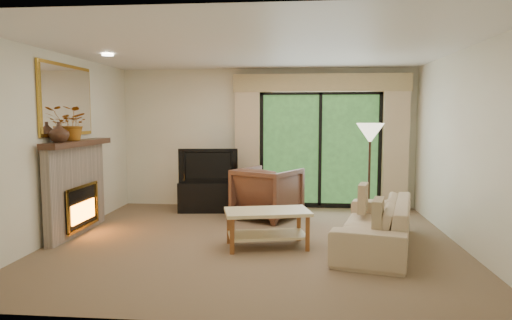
# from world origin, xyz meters

# --- Properties ---
(floor) EXTENTS (5.50, 5.50, 0.00)m
(floor) POSITION_xyz_m (0.00, 0.00, 0.00)
(floor) COLOR #7C6348
(floor) RESTS_ON ground
(ceiling) EXTENTS (5.50, 5.50, 0.00)m
(ceiling) POSITION_xyz_m (0.00, 0.00, 2.60)
(ceiling) COLOR white
(ceiling) RESTS_ON ground
(wall_back) EXTENTS (5.00, 0.00, 5.00)m
(wall_back) POSITION_xyz_m (0.00, 2.50, 1.30)
(wall_back) COLOR #F6E9CA
(wall_back) RESTS_ON ground
(wall_front) EXTENTS (5.00, 0.00, 5.00)m
(wall_front) POSITION_xyz_m (0.00, -2.50, 1.30)
(wall_front) COLOR #F6E9CA
(wall_front) RESTS_ON ground
(wall_left) EXTENTS (0.00, 5.00, 5.00)m
(wall_left) POSITION_xyz_m (-2.75, 0.00, 1.30)
(wall_left) COLOR #F6E9CA
(wall_left) RESTS_ON ground
(wall_right) EXTENTS (0.00, 5.00, 5.00)m
(wall_right) POSITION_xyz_m (2.75, 0.00, 1.30)
(wall_right) COLOR #F6E9CA
(wall_right) RESTS_ON ground
(fireplace) EXTENTS (0.24, 1.70, 1.37)m
(fireplace) POSITION_xyz_m (-2.63, 0.20, 0.69)
(fireplace) COLOR gray
(fireplace) RESTS_ON floor
(mirror) EXTENTS (0.07, 1.45, 1.02)m
(mirror) POSITION_xyz_m (-2.71, 0.20, 1.95)
(mirror) COLOR gold
(mirror) RESTS_ON wall_left
(sliding_door) EXTENTS (2.26, 0.10, 2.16)m
(sliding_door) POSITION_xyz_m (1.00, 2.45, 1.10)
(sliding_door) COLOR black
(sliding_door) RESTS_ON floor
(curtain_left) EXTENTS (0.45, 0.18, 2.35)m
(curtain_left) POSITION_xyz_m (-0.35, 2.34, 1.20)
(curtain_left) COLOR #CEB089
(curtain_left) RESTS_ON floor
(curtain_right) EXTENTS (0.45, 0.18, 2.35)m
(curtain_right) POSITION_xyz_m (2.35, 2.34, 1.20)
(curtain_right) COLOR #CEB089
(curtain_right) RESTS_ON floor
(cornice) EXTENTS (3.20, 0.24, 0.32)m
(cornice) POSITION_xyz_m (1.00, 2.36, 2.32)
(cornice) COLOR tan
(cornice) RESTS_ON wall_back
(media_console) EXTENTS (1.12, 0.60, 0.54)m
(media_console) POSITION_xyz_m (-1.01, 1.95, 0.27)
(media_console) COLOR black
(media_console) RESTS_ON floor
(tv) EXTENTS (1.06, 0.25, 0.61)m
(tv) POSITION_xyz_m (-1.01, 1.95, 0.84)
(tv) COLOR black
(tv) RESTS_ON media_console
(armchair) EXTENTS (1.27, 1.28, 0.87)m
(armchair) POSITION_xyz_m (0.09, 1.44, 0.44)
(armchair) COLOR brown
(armchair) RESTS_ON floor
(sofa) EXTENTS (1.35, 2.31, 0.63)m
(sofa) POSITION_xyz_m (1.61, -0.12, 0.32)
(sofa) COLOR tan
(sofa) RESTS_ON floor
(pillow_near) EXTENTS (0.21, 0.44, 0.42)m
(pillow_near) POSITION_xyz_m (1.53, -0.75, 0.54)
(pillow_near) COLOR brown
(pillow_near) RESTS_ON sofa
(pillow_far) EXTENTS (0.21, 0.43, 0.41)m
(pillow_far) POSITION_xyz_m (1.53, 0.50, 0.54)
(pillow_far) COLOR brown
(pillow_far) RESTS_ON sofa
(coffee_table) EXTENTS (1.20, 0.84, 0.49)m
(coffee_table) POSITION_xyz_m (0.20, -0.24, 0.25)
(coffee_table) COLOR beige
(coffee_table) RESTS_ON floor
(floor_lamp) EXTENTS (0.46, 0.46, 1.61)m
(floor_lamp) POSITION_xyz_m (1.71, 1.12, 0.81)
(floor_lamp) COLOR #FFF1CC
(floor_lamp) RESTS_ON floor
(vase) EXTENTS (0.28, 0.28, 0.27)m
(vase) POSITION_xyz_m (-2.61, -0.25, 1.51)
(vase) COLOR #402619
(vase) RESTS_ON fireplace
(branches) EXTENTS (0.49, 0.43, 0.49)m
(branches) POSITION_xyz_m (-2.61, 0.16, 1.61)
(branches) COLOR #A15C17
(branches) RESTS_ON fireplace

